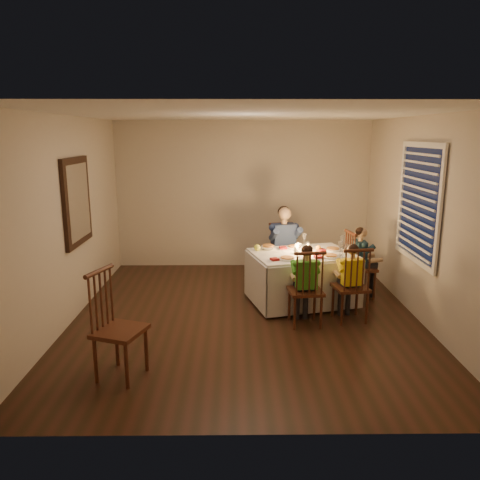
{
  "coord_description": "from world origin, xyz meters",
  "views": [
    {
      "loc": [
        -0.14,
        -5.82,
        2.37
      ],
      "look_at": [
        -0.07,
        0.15,
        1.01
      ],
      "focal_mm": 35.0,
      "sensor_mm": 36.0,
      "label": 1
    }
  ],
  "objects_px": {
    "child_teal": "(359,296)",
    "serving_bowl": "(268,248)",
    "chair_adult": "(283,286)",
    "child_green": "(304,324)",
    "chair_end": "(359,296)",
    "adult": "(283,286)",
    "dining_table": "(302,267)",
    "chair_extra": "(123,376)",
    "chair_near_left": "(304,324)",
    "chair_near_right": "(349,320)",
    "child_yellow": "(349,320)"
  },
  "relations": [
    {
      "from": "chair_extra",
      "to": "child_yellow",
      "type": "distance_m",
      "value": 2.97
    },
    {
      "from": "chair_end",
      "to": "child_green",
      "type": "xyz_separation_m",
      "value": [
        -0.96,
        -1.03,
        0.0
      ]
    },
    {
      "from": "chair_near_left",
      "to": "chair_extra",
      "type": "distance_m",
      "value": 2.39
    },
    {
      "from": "adult",
      "to": "serving_bowl",
      "type": "height_order",
      "value": "serving_bowl"
    },
    {
      "from": "chair_near_left",
      "to": "adult",
      "type": "bearing_deg",
      "value": -91.43
    },
    {
      "from": "dining_table",
      "to": "chair_end",
      "type": "height_order",
      "value": "dining_table"
    },
    {
      "from": "chair_end",
      "to": "adult",
      "type": "xyz_separation_m",
      "value": [
        -1.07,
        0.52,
        0.0
      ]
    },
    {
      "from": "chair_near_left",
      "to": "serving_bowl",
      "type": "height_order",
      "value": "serving_bowl"
    },
    {
      "from": "chair_near_left",
      "to": "chair_end",
      "type": "xyz_separation_m",
      "value": [
        0.96,
        1.03,
        0.0
      ]
    },
    {
      "from": "adult",
      "to": "chair_extra",
      "type": "bearing_deg",
      "value": -137.73
    },
    {
      "from": "chair_end",
      "to": "chair_adult",
      "type": "bearing_deg",
      "value": 54.93
    },
    {
      "from": "chair_extra",
      "to": "serving_bowl",
      "type": "distance_m",
      "value": 2.9
    },
    {
      "from": "chair_end",
      "to": "child_teal",
      "type": "relative_size",
      "value": 0.95
    },
    {
      "from": "chair_near_right",
      "to": "chair_end",
      "type": "xyz_separation_m",
      "value": [
        0.36,
        0.89,
        0.0
      ]
    },
    {
      "from": "chair_end",
      "to": "chair_extra",
      "type": "bearing_deg",
      "value": 118.99
    },
    {
      "from": "child_teal",
      "to": "serving_bowl",
      "type": "relative_size",
      "value": 5.26
    },
    {
      "from": "adult",
      "to": "child_yellow",
      "type": "distance_m",
      "value": 1.59
    },
    {
      "from": "chair_extra",
      "to": "adult",
      "type": "distance_m",
      "value": 3.42
    },
    {
      "from": "chair_extra",
      "to": "dining_table",
      "type": "bearing_deg",
      "value": -25.39
    },
    {
      "from": "dining_table",
      "to": "serving_bowl",
      "type": "relative_size",
      "value": 8.09
    },
    {
      "from": "chair_adult",
      "to": "child_green",
      "type": "xyz_separation_m",
      "value": [
        0.11,
        -1.55,
        0.0
      ]
    },
    {
      "from": "child_yellow",
      "to": "chair_adult",
      "type": "bearing_deg",
      "value": -72.62
    },
    {
      "from": "dining_table",
      "to": "chair_adult",
      "type": "bearing_deg",
      "value": 88.66
    },
    {
      "from": "chair_near_left",
      "to": "adult",
      "type": "height_order",
      "value": "adult"
    },
    {
      "from": "chair_near_left",
      "to": "child_teal",
      "type": "xyz_separation_m",
      "value": [
        0.96,
        1.03,
        0.0
      ]
    },
    {
      "from": "chair_end",
      "to": "adult",
      "type": "bearing_deg",
      "value": 54.93
    },
    {
      "from": "dining_table",
      "to": "chair_near_left",
      "type": "height_order",
      "value": "dining_table"
    },
    {
      "from": "child_green",
      "to": "child_yellow",
      "type": "distance_m",
      "value": 0.61
    },
    {
      "from": "child_teal",
      "to": "chair_extra",
      "type": "bearing_deg",
      "value": 118.99
    },
    {
      "from": "child_yellow",
      "to": "child_teal",
      "type": "xyz_separation_m",
      "value": [
        0.36,
        0.89,
        0.0
      ]
    },
    {
      "from": "chair_adult",
      "to": "chair_extra",
      "type": "relative_size",
      "value": 0.91
    },
    {
      "from": "chair_near_right",
      "to": "adult",
      "type": "distance_m",
      "value": 1.59
    },
    {
      "from": "adult",
      "to": "child_green",
      "type": "height_order",
      "value": "adult"
    },
    {
      "from": "chair_near_right",
      "to": "child_green",
      "type": "bearing_deg",
      "value": 3.29
    },
    {
      "from": "chair_near_right",
      "to": "chair_end",
      "type": "distance_m",
      "value": 0.96
    },
    {
      "from": "chair_end",
      "to": "child_teal",
      "type": "xyz_separation_m",
      "value": [
        0.0,
        0.0,
        0.0
      ]
    },
    {
      "from": "chair_end",
      "to": "serving_bowl",
      "type": "relative_size",
      "value": 4.98
    },
    {
      "from": "dining_table",
      "to": "chair_extra",
      "type": "bearing_deg",
      "value": -149.56
    },
    {
      "from": "chair_adult",
      "to": "child_green",
      "type": "distance_m",
      "value": 1.56
    },
    {
      "from": "dining_table",
      "to": "chair_extra",
      "type": "distance_m",
      "value": 2.99
    },
    {
      "from": "child_green",
      "to": "child_teal",
      "type": "bearing_deg",
      "value": -138.66
    },
    {
      "from": "adult",
      "to": "serving_bowl",
      "type": "distance_m",
      "value": 0.98
    },
    {
      "from": "chair_extra",
      "to": "child_teal",
      "type": "height_order",
      "value": "chair_extra"
    },
    {
      "from": "dining_table",
      "to": "chair_adult",
      "type": "relative_size",
      "value": 1.62
    },
    {
      "from": "chair_adult",
      "to": "chair_end",
      "type": "xyz_separation_m",
      "value": [
        1.07,
        -0.52,
        0.0
      ]
    },
    {
      "from": "dining_table",
      "to": "serving_bowl",
      "type": "xyz_separation_m",
      "value": [
        -0.47,
        0.21,
        0.24
      ]
    },
    {
      "from": "chair_near_right",
      "to": "child_yellow",
      "type": "relative_size",
      "value": 0.98
    },
    {
      "from": "chair_near_left",
      "to": "chair_extra",
      "type": "height_order",
      "value": "chair_extra"
    },
    {
      "from": "child_teal",
      "to": "serving_bowl",
      "type": "xyz_separation_m",
      "value": [
        -1.36,
        -0.03,
        0.76
      ]
    },
    {
      "from": "chair_near_left",
      "to": "serving_bowl",
      "type": "bearing_deg",
      "value": -73.67
    }
  ]
}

